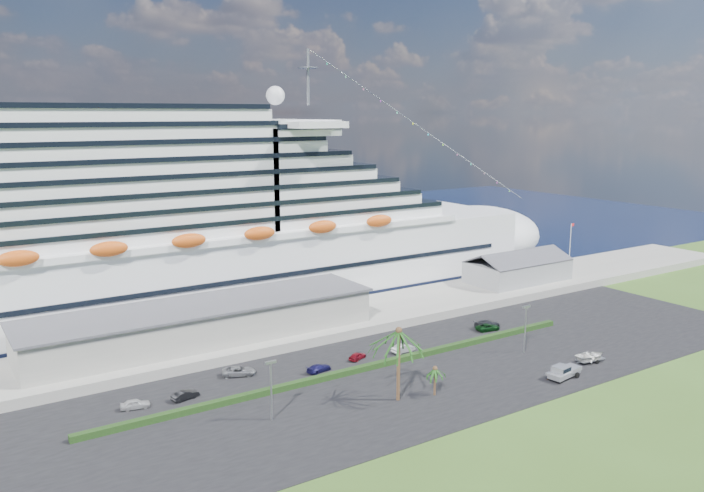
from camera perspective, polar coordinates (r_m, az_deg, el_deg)
ground at (r=103.66m, az=9.72°, el=-12.08°), size 420.00×420.00×0.00m
asphalt_lot at (r=111.28m, az=5.82°, el=-10.29°), size 140.00×38.00×0.12m
wharf at (r=133.45m, az=-2.07°, el=-6.20°), size 240.00×20.00×1.80m
water at (r=213.63m, az=-14.66°, el=-0.25°), size 420.00×160.00×0.02m
cruise_ship at (r=142.34m, az=-14.63°, el=1.07°), size 191.00×38.00×54.00m
terminal_building at (r=121.81m, az=-12.25°, el=-6.13°), size 61.00×15.00×6.30m
port_shed at (r=164.59m, az=13.61°, el=-1.93°), size 24.00×12.31×7.37m
flagpole at (r=177.20m, az=17.68°, el=0.04°), size 1.08×0.16×12.00m
hedge at (r=110.37m, az=0.88°, el=-10.13°), size 88.00×1.10×0.90m
lamp_post_left at (r=92.81m, az=-6.74°, el=-11.24°), size 1.60×0.35×8.27m
lamp_post_right at (r=120.60m, az=14.23°, el=-6.23°), size 1.60×0.35×8.27m
palm_tall at (r=97.16m, az=3.91°, el=-7.73°), size 8.82×8.82×11.13m
palm_short at (r=101.21m, az=6.91°, el=-10.34°), size 3.53×3.53×4.56m
parked_car_0 at (r=101.79m, az=-17.58°, el=-12.41°), size 4.22×2.34×1.36m
parked_car_1 at (r=102.94m, az=-13.71°, el=-11.94°), size 4.20×2.19×1.32m
parked_car_2 at (r=109.91m, az=-9.38°, el=-10.23°), size 5.68×4.19×1.43m
parked_car_3 at (r=110.15m, az=-2.77°, el=-10.10°), size 4.47×2.42×1.23m
parked_car_4 at (r=115.15m, az=0.44°, el=-9.13°), size 3.88×2.72×1.23m
parked_car_5 at (r=118.67m, az=4.27°, el=-8.49°), size 4.42×1.79×1.43m
parked_car_6 at (r=132.24m, az=11.24°, el=-6.64°), size 4.94×2.81×1.30m
parked_car_7 at (r=133.82m, az=11.17°, el=-6.38°), size 5.48×3.18×1.49m
pickup_truck at (r=112.10m, az=17.20°, el=-9.91°), size 6.31×3.04×2.13m
boat_trailer at (r=120.17m, az=19.25°, el=-8.61°), size 6.32×4.51×1.76m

